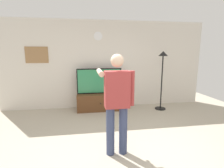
{
  "coord_description": "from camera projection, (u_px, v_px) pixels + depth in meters",
  "views": [
    {
      "loc": [
        -0.64,
        -2.43,
        1.73
      ],
      "look_at": [
        -0.07,
        1.2,
        1.05
      ],
      "focal_mm": 27.32,
      "sensor_mm": 36.0,
      "label": 1
    }
  ],
  "objects": [
    {
      "name": "tv_stand",
      "position": [
        100.0,
        102.0,
        5.22
      ],
      "size": [
        1.36,
        0.57,
        0.5
      ],
      "color": "brown",
      "rests_on": "ground_plane"
    },
    {
      "name": "ground_plane",
      "position": [
        128.0,
        160.0,
        2.77
      ],
      "size": [
        8.4,
        8.4,
        0.0
      ],
      "primitive_type": "plane",
      "color": "#B2A893"
    },
    {
      "name": "television",
      "position": [
        99.0,
        81.0,
        5.15
      ],
      "size": [
        1.34,
        0.07,
        0.76
      ],
      "color": "black",
      "rests_on": "tv_stand"
    },
    {
      "name": "wall_clock",
      "position": [
        98.0,
        36.0,
        5.14
      ],
      "size": [
        0.26,
        0.03,
        0.26
      ],
      "primitive_type": "cylinder",
      "rotation": [
        1.57,
        0.0,
        0.0
      ],
      "color": "white"
    },
    {
      "name": "person_standing_nearer_lamp",
      "position": [
        117.0,
        99.0,
        2.81
      ],
      "size": [
        0.58,
        0.78,
        1.71
      ],
      "color": "#384266",
      "rests_on": "ground_plane"
    },
    {
      "name": "framed_picture",
      "position": [
        37.0,
        55.0,
        4.98
      ],
      "size": [
        0.64,
        0.04,
        0.47
      ],
      "primitive_type": "cube",
      "color": "#997047"
    },
    {
      "name": "back_wall",
      "position": [
        106.0,
        65.0,
        5.39
      ],
      "size": [
        6.4,
        0.1,
        2.7
      ],
      "primitive_type": "cube",
      "color": "silver",
      "rests_on": "ground_plane"
    },
    {
      "name": "floor_lamp",
      "position": [
        162.0,
        68.0,
        5.08
      ],
      "size": [
        0.32,
        0.32,
        1.77
      ],
      "color": "black",
      "rests_on": "ground_plane"
    }
  ]
}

